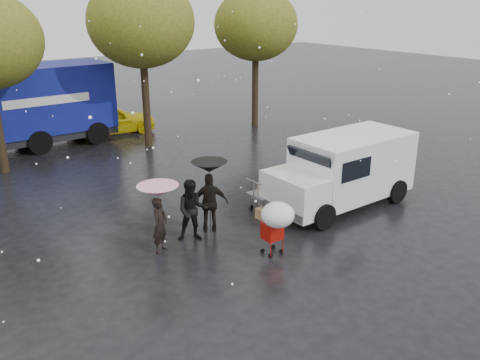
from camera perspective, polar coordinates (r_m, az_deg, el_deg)
ground at (r=13.68m, az=-0.22°, el=-7.20°), size 90.00×90.00×0.00m
person_pink at (r=13.18m, az=-8.98°, el=-5.01°), size 0.64×0.60×1.48m
person_middle at (r=13.63m, az=-5.38°, el=-3.42°), size 1.04×0.97×1.71m
person_black at (r=14.11m, az=-3.39°, el=-2.57°), size 1.07×0.86×1.70m
umbrella_pink at (r=12.82m, az=-9.20°, el=-1.24°), size 1.06×1.06×1.82m
umbrella_black at (r=13.74m, az=-3.48°, el=1.48°), size 0.99×0.99×2.05m
vendor_cart at (r=15.68m, az=3.95°, el=-0.69°), size 1.52×0.80×1.27m
shopping_cart at (r=12.68m, az=4.15°, el=-4.23°), size 0.84×0.84×1.46m
white_van at (r=16.15m, az=11.57°, el=1.19°), size 4.91×2.18×2.20m
blue_truck at (r=23.55m, az=-23.51°, el=7.34°), size 8.30×2.60×3.50m
box_ground_near at (r=15.33m, az=6.38°, el=-3.20°), size 0.62×0.53×0.49m
box_ground_far at (r=15.17m, az=2.67°, el=-3.71°), size 0.44×0.35×0.32m
yellow_taxi at (r=25.14m, az=-14.36°, el=6.64°), size 4.38×2.25×1.43m
tree_row at (r=20.94m, az=-18.56°, el=15.64°), size 21.60×4.40×7.12m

